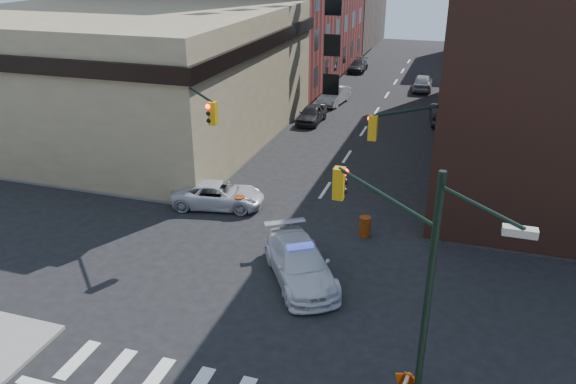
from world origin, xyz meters
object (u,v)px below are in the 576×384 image
Objects in this scene: parked_car_wfar at (334,96)px; pedestrian_a at (150,179)px; pickup at (218,195)px; parked_car_enear at (442,113)px; barricade_nw_a at (165,176)px; pedestrian_b at (168,166)px; parked_car_wnear at (312,114)px; barrel_road at (365,226)px; barrel_bank at (240,205)px; police_car at (300,263)px.

parked_car_wfar is 2.54× the size of pedestrian_a.
pickup is 1.04× the size of parked_car_enear.
pedestrian_a is 1.76m from barricade_nw_a.
parked_car_wfar is at bearing 79.94° from pedestrian_a.
parked_car_wfar is (0.93, 23.18, 0.07)m from pickup.
pedestrian_b reaches higher than parked_car_enear.
parked_car_wnear is at bearing -12.98° from pickup.
barrel_road is at bearing -23.45° from barricade_nw_a.
barrel_bank is at bearing -120.01° from pickup.
barrel_road is (12.43, -1.07, -0.56)m from pedestrian_a.
pedestrian_a is 1.80× the size of barrel_road.
police_car is 5.46× the size of barrel_road.
parked_car_wnear is 2.32× the size of pedestrian_a.
police_car is 7.13m from barrel_bank.
pedestrian_a is at bearing -95.24° from parked_car_wfar.
barricade_nw_a reaches higher than barrel_road.
pedestrian_a reaches higher than parked_car_wnear.
police_car is 1.15× the size of parked_car_enear.
pedestrian_a is at bearing 175.06° from barrel_road.
barrel_bank is (-6.76, 0.44, -0.01)m from barrel_road.
parked_car_enear is 4.88× the size of barrel_bank.
police_car reaches higher than parked_car_wnear.
parked_car_wfar is 4.72× the size of barrel_bank.
parked_car_wfar is at bearing 88.25° from parked_car_wnear.
parked_car_enear is 23.25m from pedestrian_b.
barrel_bank is at bearing -81.37° from parked_car_wfar.
parked_car_wfar is 21.97m from barricade_nw_a.
barricade_nw_a is (-10.60, 7.52, -0.21)m from police_car.
pedestrian_b reaches higher than pickup.
pedestrian_b is at bearing 111.47° from police_car.
parked_car_enear is at bearing -38.67° from pickup.
barrel_bank is 0.84× the size of barricade_nw_a.
parked_car_enear is at bearing 29.72° from pedestrian_b.
pedestrian_b is at bearing -106.01° from parked_car_wnear.
police_car is 23.30m from parked_car_wnear.
pickup is at bearing 55.86° from parked_car_enear.
police_car is 29.36m from parked_car_wfar.
parked_car_enear is 4.74× the size of barrel_road.
barrel_bank is at bearing -85.47° from parked_car_wnear.
pedestrian_a is (-10.55, 5.83, 0.26)m from police_car.
parked_car_wnear is 17.41m from barrel_bank.
barrel_bank is 6.18m from barricade_nw_a.
pedestrian_b reaches higher than pedestrian_a.
police_car reaches higher than barrel_road.
barrel_bank is (1.45, -0.50, -0.20)m from pickup.
parked_car_wfar is at bearing 65.33° from barricade_nw_a.
police_car is 1.11× the size of pickup.
pedestrian_b is at bearing -96.15° from parked_car_wfar.
police_car is at bearing 74.26° from parked_car_enear.
pickup is 8.27m from barrel_road.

